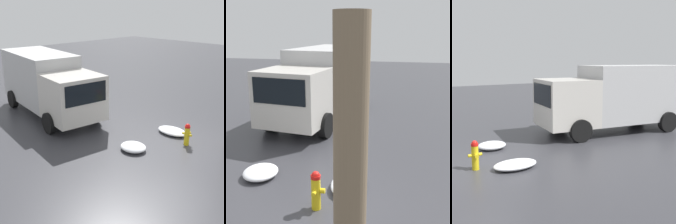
# 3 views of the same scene
# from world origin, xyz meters

# --- Properties ---
(ground_plane) EXTENTS (60.00, 60.00, 0.00)m
(ground_plane) POSITION_xyz_m (0.00, 0.00, 0.00)
(ground_plane) COLOR #38383D
(fire_hydrant) EXTENTS (0.40, 0.31, 0.88)m
(fire_hydrant) POSITION_xyz_m (0.00, -0.00, 0.45)
(fire_hydrant) COLOR yellow
(fire_hydrant) RESTS_ON ground_plane
(delivery_truck) EXTENTS (6.88, 3.20, 2.93)m
(delivery_truck) POSITION_xyz_m (6.82, 1.73, 1.59)
(delivery_truck) COLOR beige
(delivery_truck) RESTS_ON ground_plane
(pedestrian) EXTENTS (0.36, 0.36, 1.63)m
(pedestrian) POSITION_xyz_m (5.04, 2.26, 0.89)
(pedestrian) COLOR #23232D
(pedestrian) RESTS_ON ground_plane
(snow_pile_by_hydrant) EXTENTS (1.32, 0.84, 0.23)m
(snow_pile_by_hydrant) POSITION_xyz_m (1.03, -0.52, 0.12)
(snow_pile_by_hydrant) COLOR white
(snow_pile_by_hydrant) RESTS_ON ground_plane
(snow_pile_curbside) EXTENTS (1.01, 0.89, 0.26)m
(snow_pile_curbside) POSITION_xyz_m (1.12, 1.83, 0.13)
(snow_pile_curbside) COLOR white
(snow_pile_curbside) RESTS_ON ground_plane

